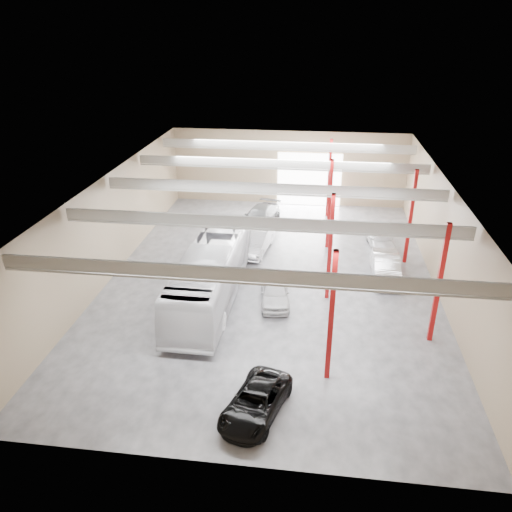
% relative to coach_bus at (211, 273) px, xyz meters
% --- Properties ---
extents(depot_shell, '(22.12, 32.12, 7.06)m').
position_rel_coach_bus_xyz_m(depot_shell, '(3.63, 3.54, 3.15)').
color(depot_shell, '#47464B').
rests_on(depot_shell, ground).
extents(coach_bus, '(3.24, 13.14, 3.65)m').
position_rel_coach_bus_xyz_m(coach_bus, '(0.00, 0.00, 0.00)').
color(coach_bus, white).
rests_on(coach_bus, ground).
extents(black_sedan, '(3.34, 5.07, 1.30)m').
position_rel_coach_bus_xyz_m(black_sedan, '(4.10, -9.94, -1.18)').
color(black_sedan, black).
rests_on(black_sedan, ground).
extents(car_row_a, '(2.26, 4.52, 1.48)m').
position_rel_coach_bus_xyz_m(car_row_a, '(4.02, 0.06, -1.09)').
color(car_row_a, silver).
rests_on(car_row_a, ground).
extents(car_row_b, '(2.50, 5.37, 1.70)m').
position_rel_coach_bus_xyz_m(car_row_b, '(1.86, 7.56, -0.97)').
color(car_row_b, silver).
rests_on(car_row_b, ground).
extents(car_row_c, '(3.70, 6.09, 1.65)m').
position_rel_coach_bus_xyz_m(car_row_c, '(1.50, 12.76, -1.00)').
color(car_row_c, slate).
rests_on(car_row_c, ground).
extents(car_right_near, '(1.78, 5.03, 1.66)m').
position_rel_coach_bus_xyz_m(car_right_near, '(11.29, 4.31, -1.00)').
color(car_right_near, silver).
rests_on(car_right_near, ground).
extents(car_right_far, '(2.25, 4.51, 1.48)m').
position_rel_coach_bus_xyz_m(car_right_far, '(11.43, 9.51, -1.09)').
color(car_right_far, silver).
rests_on(car_right_far, ground).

